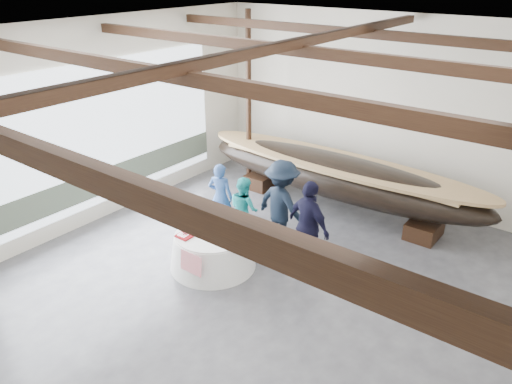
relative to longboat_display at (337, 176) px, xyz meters
The scene contains 13 objects.
floor 4.77m from the longboat_display, 79.67° to the right, with size 10.00×12.00×0.01m, color #3D3D42.
wall_back 2.12m from the longboat_display, 58.90° to the left, with size 10.00×0.02×4.50m, color silver.
wall_left 6.36m from the longboat_display, 132.08° to the right, with size 0.02×12.00×4.50m, color silver.
ceiling 5.92m from the longboat_display, 79.67° to the right, with size 10.00×12.00×0.01m, color white.
pavilion_structure 5.00m from the longboat_display, 77.57° to the right, with size 9.80×11.76×4.50m.
open_bay 5.55m from the longboat_display, 138.71° to the right, with size 0.03×7.00×3.20m.
longboat_display is the anchor object (origin of this frame).
banquet_table 3.76m from the longboat_display, 100.54° to the right, with size 1.69×1.69×0.73m.
tabletop_items 3.61m from the longboat_display, 101.89° to the right, with size 1.57×0.96×0.40m.
guest_woman_blue 2.87m from the longboat_display, 123.15° to the right, with size 0.57×0.37×1.56m, color navy.
guest_woman_teal 2.59m from the longboat_display, 109.90° to the right, with size 0.70×0.54×1.43m, color teal.
guest_man_left 2.22m from the longboat_display, 91.23° to the right, with size 1.25×0.72×1.94m, color black.
guest_man_right 2.70m from the longboat_display, 72.12° to the right, with size 1.08×0.45×1.84m, color black.
Camera 1 is at (4.28, -5.21, 5.51)m, focal length 35.00 mm.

